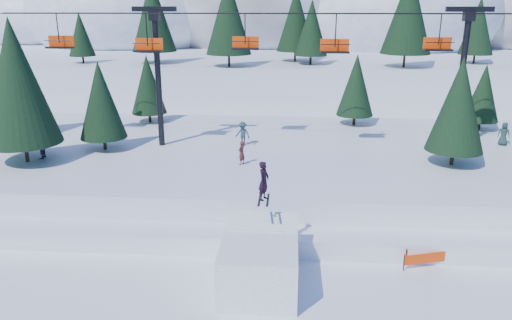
# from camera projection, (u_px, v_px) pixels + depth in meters

# --- Properties ---
(ground) EXTENTS (160.00, 160.00, 0.00)m
(ground) POSITION_uv_depth(u_px,v_px,m) (265.00, 316.00, 21.64)
(ground) COLOR white
(ground) RESTS_ON ground
(mid_shelf) EXTENTS (70.00, 22.00, 2.50)m
(mid_shelf) POSITION_uv_depth(u_px,v_px,m) (278.00, 163.00, 38.40)
(mid_shelf) COLOR white
(mid_shelf) RESTS_ON ground
(berm) EXTENTS (70.00, 6.00, 1.10)m
(berm) POSITION_uv_depth(u_px,v_px,m) (272.00, 226.00, 29.09)
(berm) COLOR white
(berm) RESTS_ON ground
(mountain_ridge) EXTENTS (119.00, 61.00, 26.46)m
(mountain_ridge) POSITION_uv_depth(u_px,v_px,m) (260.00, 23.00, 88.89)
(mountain_ridge) COLOR white
(mountain_ridge) RESTS_ON ground
(jump_kicker) EXTENTS (3.56, 4.85, 5.83)m
(jump_kicker) POSITION_uv_depth(u_px,v_px,m) (260.00, 262.00, 23.46)
(jump_kicker) COLOR white
(jump_kicker) RESTS_ON ground
(chairlift) EXTENTS (46.00, 3.21, 10.28)m
(chairlift) POSITION_uv_depth(u_px,v_px,m) (303.00, 56.00, 35.92)
(chairlift) COLOR black
(chairlift) RESTS_ON mid_shelf
(conifer_stand) EXTENTS (62.65, 17.10, 9.72)m
(conifer_stand) POSITION_uv_depth(u_px,v_px,m) (304.00, 91.00, 36.42)
(conifer_stand) COLOR black
(conifer_stand) RESTS_ON mid_shelf
(distant_skiers) EXTENTS (34.77, 7.12, 1.86)m
(distant_skiers) POSITION_uv_depth(u_px,v_px,m) (258.00, 139.00, 36.94)
(distant_skiers) COLOR #243A48
(distant_skiers) RESTS_ON mid_shelf
(banner_near) EXTENTS (2.74, 0.86, 0.90)m
(banner_near) POSITION_uv_depth(u_px,v_px,m) (429.00, 258.00, 25.45)
(banner_near) COLOR black
(banner_near) RESTS_ON ground
(banner_far) EXTENTS (2.76, 0.80, 0.90)m
(banner_far) POSITION_uv_depth(u_px,v_px,m) (431.00, 253.00, 26.01)
(banner_far) COLOR black
(banner_far) RESTS_ON ground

